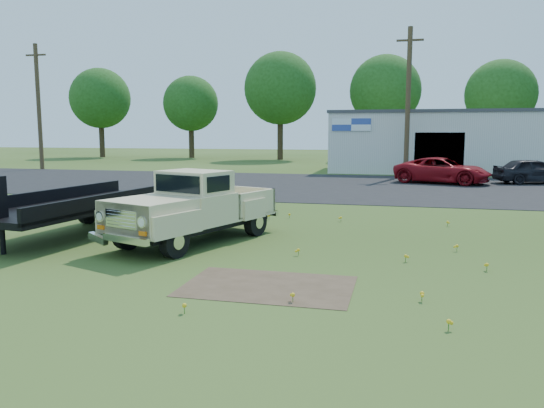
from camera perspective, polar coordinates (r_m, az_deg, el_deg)
The scene contains 16 objects.
ground at distance 12.75m, azimuth -3.66°, elevation -4.63°, with size 140.00×140.00×0.00m, color #2F4616.
asphalt_lot at distance 27.28m, azimuth 5.80°, elevation 1.97°, with size 90.00×14.00×0.02m, color black.
dirt_patch_a at distance 9.56m, azimuth -0.41°, elevation -8.85°, with size 3.00×2.00×0.01m, color #4B3A28.
dirt_patch_b at distance 16.65m, azimuth -6.63°, elevation -1.74°, with size 2.20×1.60×0.01m, color #4B3A28.
commercial_building at distance 38.95m, azimuth 17.19°, elevation 6.49°, with size 14.20×8.20×4.15m.
utility_pole_west at distance 42.59m, azimuth -23.80°, elevation 9.63°, with size 1.60×0.30×9.00m.
utility_pole_mid at distance 33.93m, azimuth 14.42°, elevation 10.68°, with size 1.60×0.30×9.00m.
treeline_a at distance 60.93m, azimuth -18.00°, elevation 10.75°, with size 6.40×6.40×9.52m.
treeline_b at distance 57.25m, azimuth -8.73°, elevation 10.61°, with size 5.76×5.76×8.57m.
treeline_c at distance 52.87m, azimuth 0.90°, elevation 12.32°, with size 7.04×7.04×10.47m.
treeline_d at distance 52.56m, azimuth 12.08°, elevation 11.83°, with size 6.72×6.72×10.00m.
treeline_e at distance 51.65m, azimuth 23.36°, elevation 10.75°, with size 6.08×6.08×9.04m.
vintage_pickup_truck at distance 13.26m, azimuth -8.30°, elevation -0.27°, with size 1.93×4.95×1.80m, color #D1BB8C, non-canonical shape.
flatbed_trailer at distance 15.06m, azimuth -20.02°, elevation 0.33°, with size 2.22×6.66×1.82m, color black, non-canonical shape.
red_pickup at distance 29.65m, azimuth 17.85°, elevation 3.43°, with size 2.27×4.92×1.37m, color maroon.
dark_sedan at distance 31.29m, azimuth 26.24°, elevation 3.18°, with size 1.58×3.93×1.34m, color black.
Camera 1 is at (3.74, -11.88, 2.73)m, focal length 35.00 mm.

